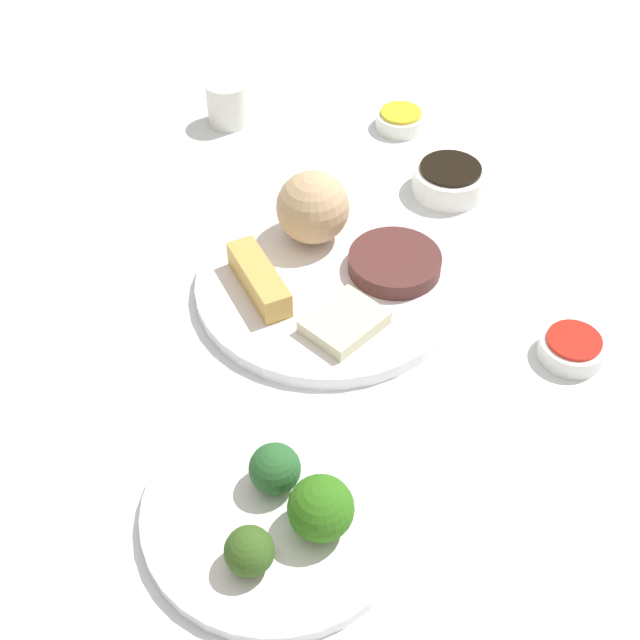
{
  "coord_description": "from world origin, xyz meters",
  "views": [
    {
      "loc": [
        0.49,
        -0.47,
        0.66
      ],
      "look_at": [
        0.04,
        -0.08,
        0.06
      ],
      "focal_mm": 47.94,
      "sensor_mm": 36.0,
      "label": 1
    }
  ],
  "objects_px": {
    "sauce_ramekin_hot_mustard": "(400,121)",
    "teacup": "(228,103)",
    "soy_sauce_bowl": "(449,181)",
    "sauce_ramekin_sweet_and_sour": "(572,349)",
    "broccoli_plate": "(277,511)",
    "main_plate": "(328,285)"
  },
  "relations": [
    {
      "from": "sauce_ramekin_hot_mustard",
      "to": "sauce_ramekin_sweet_and_sour",
      "type": "xyz_separation_m",
      "value": [
        0.41,
        -0.17,
        0.0
      ]
    },
    {
      "from": "broccoli_plate",
      "to": "sauce_ramekin_hot_mustard",
      "type": "height_order",
      "value": "sauce_ramekin_hot_mustard"
    },
    {
      "from": "main_plate",
      "to": "broccoli_plate",
      "type": "bearing_deg",
      "value": -50.05
    },
    {
      "from": "soy_sauce_bowl",
      "to": "sauce_ramekin_hot_mustard",
      "type": "relative_size",
      "value": 1.36
    },
    {
      "from": "sauce_ramekin_hot_mustard",
      "to": "soy_sauce_bowl",
      "type": "bearing_deg",
      "value": -21.68
    },
    {
      "from": "teacup",
      "to": "main_plate",
      "type": "bearing_deg",
      "value": -19.4
    },
    {
      "from": "main_plate",
      "to": "sauce_ramekin_sweet_and_sour",
      "type": "xyz_separation_m",
      "value": [
        0.24,
        0.12,
        0.0
      ]
    },
    {
      "from": "main_plate",
      "to": "sauce_ramekin_sweet_and_sour",
      "type": "relative_size",
      "value": 4.29
    },
    {
      "from": "soy_sauce_bowl",
      "to": "sauce_ramekin_hot_mustard",
      "type": "height_order",
      "value": "soy_sauce_bowl"
    },
    {
      "from": "broccoli_plate",
      "to": "sauce_ramekin_hot_mustard",
      "type": "relative_size",
      "value": 3.46
    },
    {
      "from": "soy_sauce_bowl",
      "to": "sauce_ramekin_hot_mustard",
      "type": "xyz_separation_m",
      "value": [
        -0.14,
        0.06,
        -0.01
      ]
    },
    {
      "from": "soy_sauce_bowl",
      "to": "teacup",
      "type": "relative_size",
      "value": 1.54
    },
    {
      "from": "sauce_ramekin_hot_mustard",
      "to": "broccoli_plate",
      "type": "bearing_deg",
      "value": -54.48
    },
    {
      "from": "sauce_ramekin_hot_mustard",
      "to": "teacup",
      "type": "bearing_deg",
      "value": -134.28
    },
    {
      "from": "main_plate",
      "to": "sauce_ramekin_sweet_and_sour",
      "type": "height_order",
      "value": "sauce_ramekin_sweet_and_sour"
    },
    {
      "from": "sauce_ramekin_hot_mustard",
      "to": "sauce_ramekin_sweet_and_sour",
      "type": "height_order",
      "value": "same"
    },
    {
      "from": "teacup",
      "to": "sauce_ramekin_sweet_and_sour",
      "type": "bearing_deg",
      "value": 0.13
    },
    {
      "from": "soy_sauce_bowl",
      "to": "sauce_ramekin_sweet_and_sour",
      "type": "bearing_deg",
      "value": -22.08
    },
    {
      "from": "sauce_ramekin_hot_mustard",
      "to": "sauce_ramekin_sweet_and_sour",
      "type": "relative_size",
      "value": 1.0
    },
    {
      "from": "broccoli_plate",
      "to": "soy_sauce_bowl",
      "type": "xyz_separation_m",
      "value": [
        -0.22,
        0.45,
        0.01
      ]
    },
    {
      "from": "main_plate",
      "to": "soy_sauce_bowl",
      "type": "relative_size",
      "value": 3.14
    },
    {
      "from": "broccoli_plate",
      "to": "sauce_ramekin_sweet_and_sour",
      "type": "height_order",
      "value": "sauce_ramekin_sweet_and_sour"
    }
  ]
}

